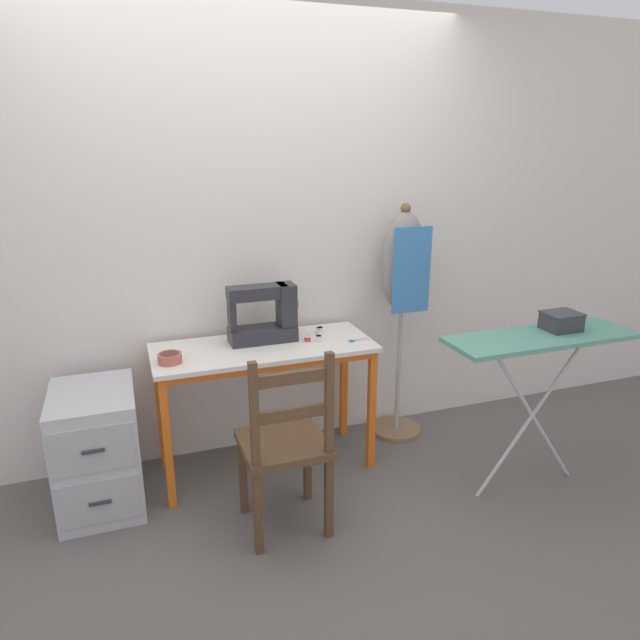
# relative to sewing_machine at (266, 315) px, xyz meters

# --- Properties ---
(ground_plane) EXTENTS (14.00, 14.00, 0.00)m
(ground_plane) POSITION_rel_sewing_machine_xyz_m (-0.04, -0.32, -0.89)
(ground_plane) COLOR #5B5651
(wall_back) EXTENTS (10.00, 0.05, 2.55)m
(wall_back) POSITION_rel_sewing_machine_xyz_m (-0.04, 0.24, 0.38)
(wall_back) COLOR silver
(wall_back) RESTS_ON ground_plane
(sewing_table) EXTENTS (1.20, 0.50, 0.74)m
(sewing_table) POSITION_rel_sewing_machine_xyz_m (-0.04, -0.09, -0.25)
(sewing_table) COLOR silver
(sewing_table) RESTS_ON ground_plane
(sewing_machine) EXTENTS (0.39, 0.16, 0.34)m
(sewing_machine) POSITION_rel_sewing_machine_xyz_m (0.00, 0.00, 0.00)
(sewing_machine) COLOR #28282D
(sewing_machine) RESTS_ON sewing_table
(fabric_bowl) EXTENTS (0.12, 0.12, 0.05)m
(fabric_bowl) POSITION_rel_sewing_machine_xyz_m (-0.54, -0.16, -0.12)
(fabric_bowl) COLOR #B25647
(fabric_bowl) RESTS_ON sewing_table
(scissors) EXTENTS (0.13, 0.05, 0.01)m
(scissors) POSITION_rel_sewing_machine_xyz_m (0.46, -0.17, -0.15)
(scissors) COLOR silver
(scissors) RESTS_ON sewing_table
(thread_spool_near_machine) EXTENTS (0.04, 0.04, 0.03)m
(thread_spool_near_machine) POSITION_rel_sewing_machine_xyz_m (0.21, -0.09, -0.13)
(thread_spool_near_machine) COLOR red
(thread_spool_near_machine) RESTS_ON sewing_table
(thread_spool_mid_table) EXTENTS (0.04, 0.04, 0.03)m
(thread_spool_mid_table) POSITION_rel_sewing_machine_xyz_m (0.27, -0.11, -0.13)
(thread_spool_mid_table) COLOR silver
(thread_spool_mid_table) RESTS_ON sewing_table
(thread_spool_far_edge) EXTENTS (0.04, 0.04, 0.03)m
(thread_spool_far_edge) POSITION_rel_sewing_machine_xyz_m (0.32, 0.02, -0.13)
(thread_spool_far_edge) COLOR silver
(thread_spool_far_edge) RESTS_ON sewing_table
(wooden_chair) EXTENTS (0.40, 0.38, 0.94)m
(wooden_chair) POSITION_rel_sewing_machine_xyz_m (-0.09, -0.65, -0.45)
(wooden_chair) COLOR #513823
(wooden_chair) RESTS_ON ground_plane
(filing_cabinet) EXTENTS (0.40, 0.54, 0.63)m
(filing_cabinet) POSITION_rel_sewing_machine_xyz_m (-0.93, -0.13, -0.58)
(filing_cabinet) COLOR #B7B7BC
(filing_cabinet) RESTS_ON ground_plane
(dress_form) EXTENTS (0.32, 0.32, 1.47)m
(dress_form) POSITION_rel_sewing_machine_xyz_m (0.85, 0.04, 0.13)
(dress_form) COLOR #846647
(dress_form) RESTS_ON ground_plane
(ironing_board) EXTENTS (1.00, 0.32, 0.88)m
(ironing_board) POSITION_rel_sewing_machine_xyz_m (1.24, -0.74, -0.07)
(ironing_board) COLOR #518E7A
(ironing_board) RESTS_ON ground_plane
(storage_box) EXTENTS (0.18, 0.15, 0.09)m
(storage_box) POSITION_rel_sewing_machine_xyz_m (1.39, -0.70, 0.03)
(storage_box) COLOR #333338
(storage_box) RESTS_ON ironing_board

